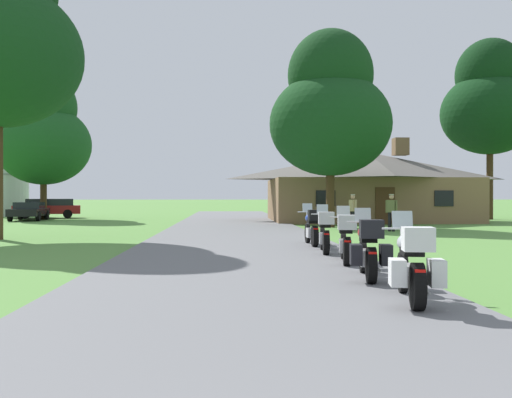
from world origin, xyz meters
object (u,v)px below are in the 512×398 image
(motorcycle_orange_third_in_row, at_px, (346,239))
(bystander_tan_shirt_near_lodge, at_px, (353,209))
(motorcycle_silver_nearest_to_camera, at_px, (412,265))
(tree_left_far, at_px, (43,134))
(parked_black_sedan_far_left, at_px, (29,211))
(motorcycle_black_fourth_in_row, at_px, (325,232))
(tree_by_lodge_front, at_px, (330,109))
(tree_right_of_lodge, at_px, (490,102))
(motorcycle_blue_farthest_in_row, at_px, (312,227))
(motorcycle_red_second_in_row, at_px, (368,250))
(metal_silo_distant, at_px, (5,169))
(parked_red_suv_far_left, at_px, (48,207))
(bystander_olive_shirt_beside_signpost, at_px, (391,210))

(motorcycle_orange_third_in_row, height_order, bystander_tan_shirt_near_lodge, bystander_tan_shirt_near_lodge)
(motorcycle_silver_nearest_to_camera, height_order, tree_left_far, tree_left_far)
(parked_black_sedan_far_left, bearing_deg, bystander_tan_shirt_near_lodge, -35.34)
(motorcycle_black_fourth_in_row, height_order, tree_by_lodge_front, tree_by_lodge_front)
(motorcycle_black_fourth_in_row, bearing_deg, tree_right_of_lodge, 62.34)
(motorcycle_orange_third_in_row, distance_m, parked_black_sedan_far_left, 29.88)
(motorcycle_orange_third_in_row, bearing_deg, tree_left_far, 127.62)
(motorcycle_silver_nearest_to_camera, distance_m, motorcycle_blue_farthest_in_row, 9.92)
(motorcycle_silver_nearest_to_camera, bearing_deg, bystander_tan_shirt_near_lodge, 89.41)
(motorcycle_silver_nearest_to_camera, xyz_separation_m, motorcycle_red_second_in_row, (-0.04, 2.41, 0.00))
(motorcycle_orange_third_in_row, bearing_deg, motorcycle_red_second_in_row, -84.42)
(metal_silo_distant, bearing_deg, parked_red_suv_far_left, -43.62)
(motorcycle_red_second_in_row, height_order, metal_silo_distant, metal_silo_distant)
(motorcycle_red_second_in_row, bearing_deg, tree_left_far, 124.50)
(motorcycle_silver_nearest_to_camera, distance_m, motorcycle_orange_third_in_row, 5.09)
(bystander_tan_shirt_near_lodge, xyz_separation_m, tree_by_lodge_front, (-0.80, 1.69, 5.08))
(motorcycle_black_fourth_in_row, relative_size, tree_right_of_lodge, 0.17)
(tree_right_of_lodge, bearing_deg, parked_red_suv_far_left, 173.08)
(bystander_olive_shirt_beside_signpost, xyz_separation_m, metal_silo_distant, (-25.02, 21.22, 2.78))
(motorcycle_silver_nearest_to_camera, xyz_separation_m, bystander_olive_shirt_beside_signpost, (4.79, 17.80, 0.34))
(motorcycle_silver_nearest_to_camera, distance_m, parked_red_suv_far_left, 37.89)
(bystander_olive_shirt_beside_signpost, height_order, metal_silo_distant, metal_silo_distant)
(motorcycle_red_second_in_row, bearing_deg, parked_red_suv_far_left, 123.37)
(motorcycle_black_fourth_in_row, xyz_separation_m, motorcycle_blue_farthest_in_row, (0.00, 2.41, 0.00))
(motorcycle_red_second_in_row, distance_m, bystander_tan_shirt_near_lodge, 17.68)
(motorcycle_black_fourth_in_row, relative_size, bystander_tan_shirt_near_lodge, 1.24)
(bystander_olive_shirt_beside_signpost, height_order, tree_left_far, tree_left_far)
(motorcycle_blue_farthest_in_row, height_order, metal_silo_distant, metal_silo_distant)
(tree_by_lodge_front, bearing_deg, parked_red_suv_far_left, 144.20)
(motorcycle_red_second_in_row, height_order, motorcycle_black_fourth_in_row, same)
(motorcycle_blue_farthest_in_row, bearing_deg, motorcycle_red_second_in_row, -91.04)
(tree_by_lodge_front, bearing_deg, motorcycle_orange_third_in_row, -98.94)
(parked_black_sedan_far_left, bearing_deg, motorcycle_orange_third_in_row, -64.15)
(motorcycle_blue_farthest_in_row, relative_size, metal_silo_distant, 0.28)
(tree_by_lodge_front, xyz_separation_m, metal_silo_distant, (-22.89, 17.59, -2.31))
(motorcycle_blue_farthest_in_row, bearing_deg, parked_black_sedan_far_left, 126.41)
(motorcycle_black_fourth_in_row, height_order, motorcycle_blue_farthest_in_row, same)
(motorcycle_blue_farthest_in_row, relative_size, bystander_tan_shirt_near_lodge, 1.24)
(metal_silo_distant, relative_size, parked_black_sedan_far_left, 1.71)
(bystander_tan_shirt_near_lodge, height_order, tree_by_lodge_front, tree_by_lodge_front)
(motorcycle_orange_third_in_row, bearing_deg, bystander_olive_shirt_beside_signpost, 77.99)
(bystander_olive_shirt_beside_signpost, bearing_deg, bystander_tan_shirt_near_lodge, 161.56)
(motorcycle_red_second_in_row, relative_size, bystander_tan_shirt_near_lodge, 1.23)
(tree_left_far, height_order, metal_silo_distant, tree_left_far)
(motorcycle_orange_third_in_row, bearing_deg, motorcycle_silver_nearest_to_camera, -82.70)
(motorcycle_black_fourth_in_row, bearing_deg, motorcycle_silver_nearest_to_camera, -84.45)
(motorcycle_blue_farthest_in_row, relative_size, parked_black_sedan_far_left, 0.48)
(motorcycle_orange_third_in_row, bearing_deg, tree_by_lodge_front, 89.36)
(motorcycle_red_second_in_row, xyz_separation_m, motorcycle_blue_farthest_in_row, (0.06, 7.51, 0.01))
(motorcycle_red_second_in_row, relative_size, parked_red_suv_far_left, 0.42)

